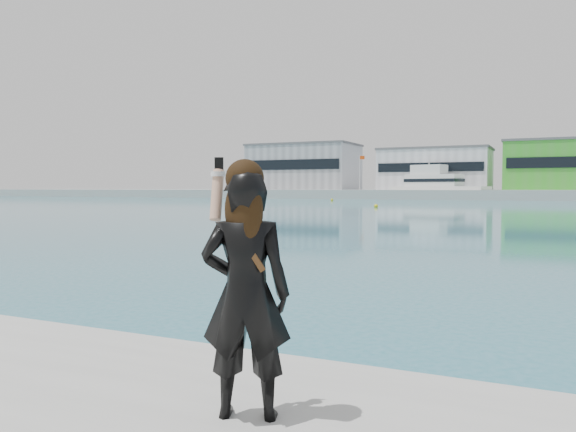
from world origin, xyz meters
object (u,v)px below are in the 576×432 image
Objects in this scene: buoy_far at (332,201)px; buoy_extra at (376,207)px; woman at (245,286)px; motor_yacht at (436,187)px.

buoy_extra is (17.74, -31.84, 0.00)m from buoy_far.
woman is (35.33, -96.19, 1.73)m from buoy_far.
motor_yacht reaches higher than buoy_far.
buoy_extra is at bearing -95.05° from woman.
motor_yacht is 42.74× the size of buoy_far.
woman reaches higher than buoy_extra.
motor_yacht is at bearing -100.76° from woman.
buoy_far is at bearing 119.12° from buoy_extra.
motor_yacht reaches higher than woman.
buoy_extra is at bearing -60.88° from buoy_far.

